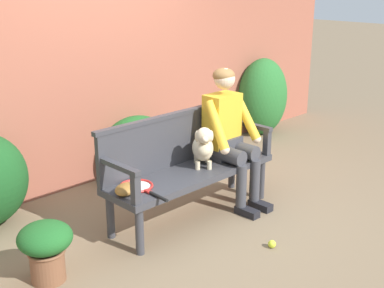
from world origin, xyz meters
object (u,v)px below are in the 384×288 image
(tennis_racket, at_px, (138,187))
(potted_plant, at_px, (46,246))
(baseball_glove, at_px, (126,189))
(tennis_ball, at_px, (272,244))
(dog_on_bench, at_px, (203,146))
(person_seated, at_px, (229,131))
(garden_bench, at_px, (192,176))

(tennis_racket, distance_m, potted_plant, 0.92)
(tennis_racket, height_order, baseball_glove, baseball_glove)
(tennis_ball, height_order, potted_plant, potted_plant)
(dog_on_bench, height_order, tennis_ball, dog_on_bench)
(person_seated, relative_size, dog_on_bench, 3.24)
(person_seated, distance_m, tennis_racket, 1.12)
(tennis_racket, xyz_separation_m, tennis_ball, (0.66, -0.91, -0.44))
(person_seated, bearing_deg, tennis_ball, -115.85)
(dog_on_bench, relative_size, tennis_ball, 6.22)
(tennis_racket, bearing_deg, person_seated, -1.98)
(garden_bench, height_order, baseball_glove, baseball_glove)
(baseball_glove, height_order, tennis_ball, baseball_glove)
(tennis_ball, bearing_deg, garden_bench, 93.44)
(garden_bench, relative_size, tennis_racket, 3.04)
(potted_plant, bearing_deg, baseball_glove, 0.08)
(garden_bench, height_order, potted_plant, potted_plant)
(potted_plant, bearing_deg, dog_on_bench, -0.30)
(tennis_racket, height_order, tennis_ball, tennis_racket)
(person_seated, height_order, baseball_glove, person_seated)
(person_seated, relative_size, tennis_racket, 2.34)
(person_seated, bearing_deg, dog_on_bench, -178.88)
(person_seated, distance_m, dog_on_bench, 0.36)
(person_seated, height_order, potted_plant, person_seated)
(baseball_glove, relative_size, tennis_ball, 3.33)
(garden_bench, relative_size, baseball_glove, 7.86)
(person_seated, height_order, dog_on_bench, person_seated)
(person_seated, distance_m, baseball_glove, 1.26)
(person_seated, distance_m, potted_plant, 2.03)
(garden_bench, xyz_separation_m, potted_plant, (-1.51, -0.01, -0.12))
(tennis_racket, distance_m, tennis_ball, 1.21)
(dog_on_bench, relative_size, potted_plant, 0.88)
(tennis_racket, bearing_deg, baseball_glove, -166.92)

